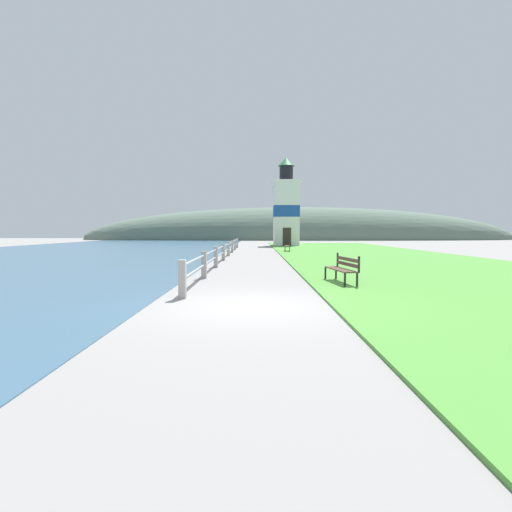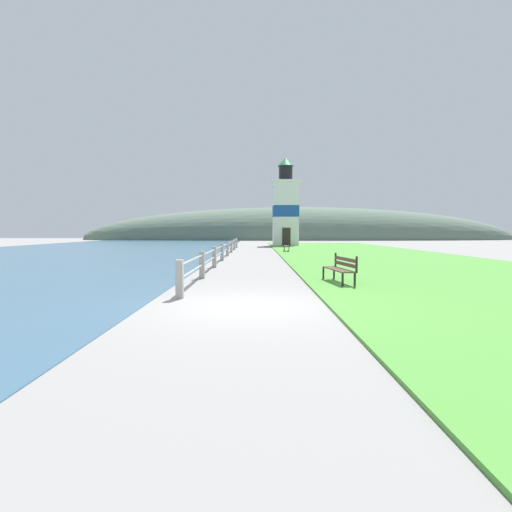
{
  "view_description": "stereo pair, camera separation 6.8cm",
  "coord_description": "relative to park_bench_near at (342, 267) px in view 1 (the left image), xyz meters",
  "views": [
    {
      "loc": [
        0.14,
        -8.87,
        1.69
      ],
      "look_at": [
        0.18,
        12.89,
        0.3
      ],
      "focal_mm": 28.0,
      "sensor_mm": 36.0,
      "label": 1
    },
    {
      "loc": [
        0.21,
        -8.87,
        1.69
      ],
      "look_at": [
        0.18,
        12.89,
        0.3
      ],
      "focal_mm": 28.0,
      "sensor_mm": 36.0,
      "label": 2
    }
  ],
  "objects": [
    {
      "name": "water_strip",
      "position": [
        -17.18,
        14.02,
        -0.53
      ],
      "size": [
        24.0,
        84.71,
        0.01
      ],
      "color": "#385B75",
      "rests_on": "ground_plane"
    },
    {
      "name": "grass_verge",
      "position": [
        4.92,
        14.02,
        -0.51
      ],
      "size": [
        12.0,
        52.94,
        0.06
      ],
      "color": "#4C8E38",
      "rests_on": "ground_plane"
    },
    {
      "name": "park_bench_near",
      "position": [
        0.0,
        0.0,
        0.0
      ],
      "size": [
        0.72,
        1.97,
        0.94
      ],
      "rotation": [
        0.0,
        0.0,
        3.27
      ],
      "color": "brown",
      "rests_on": "ground_plane"
    },
    {
      "name": "seawall_railing",
      "position": [
        -4.58,
        11.87,
        0.02
      ],
      "size": [
        0.18,
        29.18,
        0.96
      ],
      "color": "#A8A399",
      "rests_on": "ground_plane"
    },
    {
      "name": "lighthouse",
      "position": [
        0.61,
        32.08,
        3.59
      ],
      "size": [
        3.16,
        3.16,
        9.7
      ],
      "color": "white",
      "rests_on": "ground_plane"
    },
    {
      "name": "park_bench_midway",
      "position": [
        -0.15,
        19.22,
        -0.0
      ],
      "size": [
        0.61,
        1.77,
        0.94
      ],
      "rotation": [
        0.0,
        0.0,
        3.06
      ],
      "color": "brown",
      "rests_on": "ground_plane"
    },
    {
      "name": "ground_plane",
      "position": [
        -2.88,
        -3.63,
        -0.54
      ],
      "size": [
        160.0,
        160.0,
        0.0
      ],
      "primitive_type": "plane",
      "color": "gray"
    },
    {
      "name": "distant_hillside",
      "position": [
        5.12,
        61.67,
        -0.54
      ],
      "size": [
        80.0,
        16.0,
        12.0
      ],
      "color": "#566B5B",
      "rests_on": "ground_plane"
    }
  ]
}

